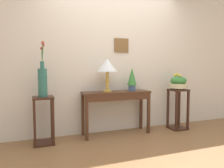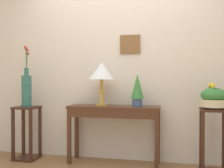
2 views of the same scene
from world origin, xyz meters
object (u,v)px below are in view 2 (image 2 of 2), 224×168
console_table (113,115)px  potted_plant_on_console (137,89)px  flower_vase_tall_left (27,87)px  planter_bowl_wide_right (214,98)px  table_lamp (102,72)px  pedestal_stand_right (214,141)px  pedestal_stand_left (27,133)px

console_table → potted_plant_on_console: size_ratio=2.90×
flower_vase_tall_left → planter_bowl_wide_right: (2.39, -0.05, -0.10)m
console_table → table_lamp: bearing=172.4°
flower_vase_tall_left → pedestal_stand_right: flower_vase_tall_left is taller
table_lamp → planter_bowl_wide_right: size_ratio=1.70×
potted_plant_on_console → planter_bowl_wide_right: (0.89, -0.12, -0.09)m
potted_plant_on_console → pedestal_stand_left: bearing=-177.4°
table_lamp → pedestal_stand_right: bearing=-4.5°
potted_plant_on_console → pedestal_stand_right: 1.08m
pedestal_stand_left → console_table: bearing=1.8°
planter_bowl_wide_right → pedestal_stand_right: bearing=-27.5°
table_lamp → pedestal_stand_left: (-1.03, -0.06, -0.81)m
flower_vase_tall_left → planter_bowl_wide_right: bearing=-1.2°
planter_bowl_wide_right → flower_vase_tall_left: bearing=178.8°
pedestal_stand_left → flower_vase_tall_left: size_ratio=0.88×
potted_plant_on_console → planter_bowl_wide_right: potted_plant_on_console is taller
console_table → pedestal_stand_right: size_ratio=1.56×
pedestal_stand_right → planter_bowl_wide_right: 0.50m
table_lamp → flower_vase_tall_left: 1.05m
console_table → pedestal_stand_left: (-1.20, -0.04, -0.27)m
potted_plant_on_console → pedestal_stand_right: size_ratio=0.54×
console_table → table_lamp: table_lamp is taller
pedestal_stand_right → planter_bowl_wide_right: (-0.00, 0.00, 0.50)m
console_table → planter_bowl_wide_right: planter_bowl_wide_right is taller
flower_vase_tall_left → pedestal_stand_right: bearing=-1.2°
table_lamp → flower_vase_tall_left: size_ratio=0.68×
console_table → planter_bowl_wide_right: size_ratio=3.58×
potted_plant_on_console → flower_vase_tall_left: 1.50m
table_lamp → potted_plant_on_console: table_lamp is taller
pedestal_stand_right → table_lamp: bearing=175.5°
console_table → flower_vase_tall_left: flower_vase_tall_left is taller
console_table → potted_plant_on_console: bearing=5.9°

